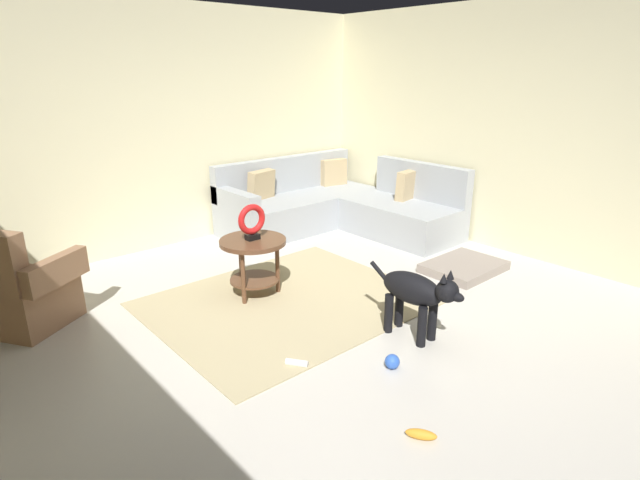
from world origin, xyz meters
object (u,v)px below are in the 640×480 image
object	(u,v)px
torus_sculpture	(252,221)
dog_toy_ball	(392,362)
dog_toy_bone	(421,434)
side_table	(253,252)
dog_toy_rope	(297,363)
armchair	(19,291)
sectional_couch	(337,207)
dog_bed_mat	(464,267)
dog	(417,293)

from	to	relation	value
torus_sculpture	dog_toy_ball	bearing A→B (deg)	-89.18
torus_sculpture	dog_toy_bone	xyz separation A→B (m)	(-0.40, -2.24, -0.68)
side_table	torus_sculpture	world-z (taller)	torus_sculpture
torus_sculpture	dog_toy_rope	world-z (taller)	torus_sculpture
dog_toy_bone	dog_toy_ball	bearing A→B (deg)	54.07
side_table	armchair	bearing A→B (deg)	157.95
armchair	dog_toy_rope	world-z (taller)	armchair
side_table	dog_toy_rope	size ratio (longest dim) A/B	3.72
side_table	dog_toy_rope	distance (m)	1.34
sectional_couch	dog_bed_mat	bearing A→B (deg)	-90.36
sectional_couch	dog_toy_bone	distance (m)	4.00
torus_sculpture	dog_toy_rope	bearing A→B (deg)	-111.12
dog_bed_mat	dog_toy_bone	size ratio (longest dim) A/B	4.44
armchair	dog_bed_mat	world-z (taller)	armchair
dog	dog_toy_ball	size ratio (longest dim) A/B	8.03
armchair	side_table	distance (m)	1.90
torus_sculpture	side_table	bearing A→B (deg)	90.00
side_table	dog	bearing A→B (deg)	-71.95
dog	sectional_couch	bearing A→B (deg)	-124.94
sectional_couch	dog_bed_mat	size ratio (longest dim) A/B	2.81
armchair	dog_bed_mat	distance (m)	4.08
dog_bed_mat	torus_sculpture	bearing A→B (deg)	153.98
dog_bed_mat	dog_toy_rope	world-z (taller)	dog_bed_mat
side_table	dog_toy_bone	distance (m)	2.30
dog_bed_mat	dog	size ratio (longest dim) A/B	0.94
dog_toy_ball	dog_toy_bone	world-z (taller)	dog_toy_ball
dog	dog_toy_rope	world-z (taller)	dog
torus_sculpture	sectional_couch	bearing A→B (deg)	26.52
armchair	dog	distance (m)	3.13
armchair	torus_sculpture	xyz separation A→B (m)	(1.76, -0.71, 0.39)
dog_bed_mat	dog_toy_ball	xyz separation A→B (m)	(-1.93, -0.70, 0.01)
sectional_couch	side_table	xyz separation A→B (m)	(-1.97, -0.98, 0.12)
dog_toy_rope	sectional_couch	bearing A→B (deg)	41.84
torus_sculpture	dog	xyz separation A→B (m)	(0.48, -1.48, -0.33)
sectional_couch	dog_toy_rope	xyz separation A→B (m)	(-2.43, -2.17, -0.27)
torus_sculpture	armchair	bearing A→B (deg)	157.95
torus_sculpture	dog	world-z (taller)	torus_sculpture
side_table	dog	size ratio (longest dim) A/B	0.71
side_table	dog_bed_mat	world-z (taller)	side_table
dog	dog_toy_rope	size ratio (longest dim) A/B	5.27
torus_sculpture	dog	size ratio (longest dim) A/B	0.38
sectional_couch	dog	bearing A→B (deg)	-121.11
sectional_couch	dog_toy_bone	size ratio (longest dim) A/B	12.50
dog_toy_bone	sectional_couch	bearing A→B (deg)	53.68
dog_toy_ball	sectional_couch	bearing A→B (deg)	53.60
side_table	dog_toy_bone	xyz separation A→B (m)	(-0.40, -2.24, -0.39)
armchair	torus_sculpture	distance (m)	1.93
armchair	dog_toy_bone	size ratio (longest dim) A/B	5.54
dog_toy_ball	dog_bed_mat	bearing A→B (deg)	19.93
armchair	sectional_couch	bearing A→B (deg)	61.09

